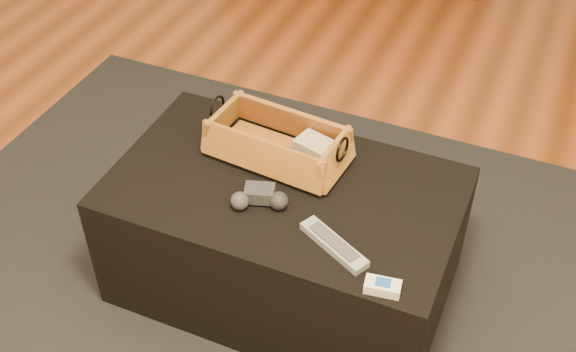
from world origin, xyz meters
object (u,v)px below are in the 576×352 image
at_px(tv_remote, 269,151).
at_px(wicker_basket, 278,144).
at_px(ottoman, 285,237).
at_px(game_controller, 259,198).
at_px(cream_gadget, 383,287).
at_px(silver_remote, 334,244).

bearing_deg(tv_remote, wicker_basket, 30.87).
bearing_deg(ottoman, game_controller, -107.51).
height_order(wicker_basket, cream_gadget, wicker_basket).
relative_size(ottoman, wicker_basket, 2.28).
xyz_separation_m(tv_remote, wicker_basket, (0.02, 0.01, 0.02)).
relative_size(ottoman, silver_remote, 4.63).
bearing_deg(tv_remote, cream_gadget, -37.72).
height_order(tv_remote, game_controller, game_controller).
distance_m(tv_remote, cream_gadget, 0.59).
relative_size(tv_remote, silver_remote, 1.02).
xyz_separation_m(ottoman, wicker_basket, (-0.07, 0.11, 0.26)).
height_order(ottoman, wicker_basket, wicker_basket).
relative_size(ottoman, tv_remote, 4.53).
xyz_separation_m(tv_remote, cream_gadget, (0.47, -0.36, -0.01)).
bearing_deg(silver_remote, ottoman, 141.58).
height_order(ottoman, game_controller, game_controller).
xyz_separation_m(tv_remote, silver_remote, (0.31, -0.27, -0.01)).
height_order(tv_remote, silver_remote, tv_remote).
bearing_deg(game_controller, ottoman, 72.49).
bearing_deg(cream_gadget, silver_remote, 151.15).
bearing_deg(game_controller, tv_remote, 107.13).
bearing_deg(cream_gadget, wicker_basket, 140.21).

